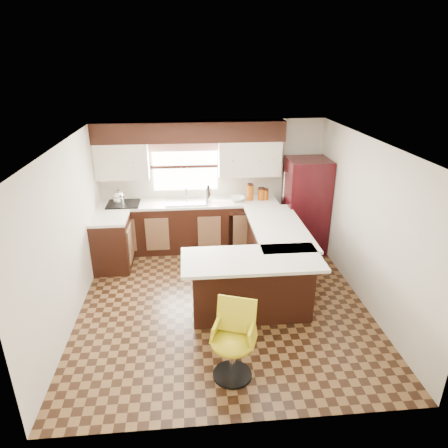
{
  "coord_description": "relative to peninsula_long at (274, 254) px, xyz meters",
  "views": [
    {
      "loc": [
        -0.46,
        -5.13,
        3.41
      ],
      "look_at": [
        0.06,
        0.45,
        1.08
      ],
      "focal_mm": 32.0,
      "sensor_mm": 36.0,
      "label": 1
    }
  ],
  "objects": [
    {
      "name": "cooktop",
      "position": [
        -2.55,
        1.25,
        0.51
      ],
      "size": [
        0.58,
        0.5,
        0.02
      ],
      "primitive_type": "cube",
      "color": "black",
      "rests_on": "counter_back"
    },
    {
      "name": "wall_left",
      "position": [
        -3.0,
        -0.62,
        0.75
      ],
      "size": [
        0.0,
        4.4,
        4.4
      ],
      "primitive_type": "plane",
      "rotation": [
        1.57,
        0.0,
        1.57
      ],
      "color": "beige",
      "rests_on": "floor"
    },
    {
      "name": "counter_back",
      "position": [
        -1.35,
        1.28,
        0.47
      ],
      "size": [
        3.3,
        0.6,
        0.04
      ],
      "primitive_type": "cube",
      "color": "silver",
      "rests_on": "base_cab_back"
    },
    {
      "name": "ceiling",
      "position": [
        -0.9,
        -0.62,
        1.95
      ],
      "size": [
        4.4,
        4.4,
        0.0
      ],
      "primitive_type": "plane",
      "rotation": [
        3.14,
        0.0,
        0.0
      ],
      "color": "silver",
      "rests_on": "wall_back"
    },
    {
      "name": "counter_left",
      "position": [
        -2.7,
        0.62,
        0.47
      ],
      "size": [
        0.6,
        0.7,
        0.04
      ],
      "primitive_type": "cube",
      "color": "silver",
      "rests_on": "base_cab_left"
    },
    {
      "name": "kettle",
      "position": [
        -2.62,
        1.26,
        0.65
      ],
      "size": [
        0.19,
        0.19,
        0.26
      ],
      "primitive_type": null,
      "color": "silver",
      "rests_on": "cooktop"
    },
    {
      "name": "canister_large",
      "position": [
        -0.21,
        1.3,
        0.64
      ],
      "size": [
        0.13,
        0.13,
        0.29
      ],
      "primitive_type": "cylinder",
      "color": "#98450A",
      "rests_on": "counter_back"
    },
    {
      "name": "peninsula_long",
      "position": [
        0.0,
        0.0,
        0.0
      ],
      "size": [
        0.6,
        1.95,
        0.9
      ],
      "primitive_type": "cube",
      "color": "black",
      "rests_on": "floor"
    },
    {
      "name": "sink",
      "position": [
        -1.4,
        1.25,
        0.51
      ],
      "size": [
        0.75,
        0.45,
        0.03
      ],
      "primitive_type": "cube",
      "color": "#B2B2B7",
      "rests_on": "counter_back"
    },
    {
      "name": "floor",
      "position": [
        -0.9,
        -0.62,
        -0.45
      ],
      "size": [
        4.4,
        4.4,
        0.0
      ],
      "primitive_type": "plane",
      "color": "#49301A",
      "rests_on": "ground"
    },
    {
      "name": "canister_med",
      "position": [
        0.01,
        1.3,
        0.6
      ],
      "size": [
        0.14,
        0.14,
        0.2
      ],
      "primitive_type": "cylinder",
      "color": "#98450A",
      "rests_on": "counter_back"
    },
    {
      "name": "wall_back",
      "position": [
        -0.9,
        1.58,
        0.75
      ],
      "size": [
        4.4,
        0.0,
        4.4
      ],
      "primitive_type": "plane",
      "rotation": [
        1.57,
        0.0,
        0.0
      ],
      "color": "beige",
      "rests_on": "floor"
    },
    {
      "name": "wall_right",
      "position": [
        1.2,
        -0.62,
        0.75
      ],
      "size": [
        0.0,
        4.4,
        4.4
      ],
      "primitive_type": "plane",
      "rotation": [
        1.57,
        0.0,
        -1.57
      ],
      "color": "beige",
      "rests_on": "floor"
    },
    {
      "name": "counter_pen_long",
      "position": [
        0.05,
        0.0,
        0.47
      ],
      "size": [
        0.84,
        1.95,
        0.04
      ],
      "primitive_type": "cube",
      "color": "silver",
      "rests_on": "peninsula_long"
    },
    {
      "name": "base_cab_back",
      "position": [
        -1.35,
        1.28,
        0.0
      ],
      "size": [
        3.3,
        0.6,
        0.9
      ],
      "primitive_type": "cube",
      "color": "black",
      "rests_on": "floor"
    },
    {
      "name": "canister_small",
      "position": [
        0.08,
        1.3,
        0.59
      ],
      "size": [
        0.12,
        0.12,
        0.18
      ],
      "primitive_type": "cylinder",
      "color": "#98450A",
      "rests_on": "counter_back"
    },
    {
      "name": "bar_chair",
      "position": [
        -0.93,
        -2.17,
        0.01
      ],
      "size": [
        0.63,
        0.63,
        0.93
      ],
      "primitive_type": null,
      "rotation": [
        0.0,
        0.0,
        -0.34
      ],
      "color": "gold",
      "rests_on": "floor"
    },
    {
      "name": "counter_pen_return",
      "position": [
        -0.55,
        -1.06,
        0.47
      ],
      "size": [
        1.89,
        0.84,
        0.04
      ],
      "primitive_type": "cube",
      "color": "silver",
      "rests_on": "peninsula_return"
    },
    {
      "name": "upper_cab_right",
      "position": [
        -0.22,
        1.4,
        1.27
      ],
      "size": [
        1.14,
        0.35,
        0.64
      ],
      "primitive_type": "cube",
      "color": "beige",
      "rests_on": "wall_back"
    },
    {
      "name": "upper_cab_left",
      "position": [
        -2.52,
        1.4,
        1.27
      ],
      "size": [
        0.94,
        0.35,
        0.64
      ],
      "primitive_type": "cube",
      "color": "beige",
      "rests_on": "wall_back"
    },
    {
      "name": "dishwasher",
      "position": [
        -0.35,
        0.99,
        -0.02
      ],
      "size": [
        0.58,
        0.03,
        0.78
      ],
      "primitive_type": "cube",
      "color": "black",
      "rests_on": "floor"
    },
    {
      "name": "percolator",
      "position": [
        -0.99,
        1.28,
        0.63
      ],
      "size": [
        0.13,
        0.13,
        0.28
      ],
      "primitive_type": "cylinder",
      "color": "silver",
      "rests_on": "counter_back"
    },
    {
      "name": "refrigerator",
      "position": [
        0.8,
        1.07,
        0.43
      ],
      "size": [
        0.75,
        0.72,
        1.76
      ],
      "primitive_type": "cube",
      "color": "black",
      "rests_on": "floor"
    },
    {
      "name": "wall_front",
      "position": [
        -0.9,
        -2.83,
        0.75
      ],
      "size": [
        4.4,
        0.0,
        4.4
      ],
      "primitive_type": "plane",
      "rotation": [
        -1.57,
        0.0,
        0.0
      ],
      "color": "beige",
      "rests_on": "floor"
    },
    {
      "name": "mixing_bowl",
      "position": [
        -0.46,
        1.28,
        0.53
      ],
      "size": [
        0.31,
        0.31,
        0.07
      ],
      "primitive_type": "imported",
      "rotation": [
        0.0,
        0.0,
        0.07
      ],
      "color": "white",
      "rests_on": "counter_back"
    },
    {
      "name": "valance",
      "position": [
        -1.4,
        1.52,
        1.49
      ],
      "size": [
        1.3,
        0.06,
        0.18
      ],
      "primitive_type": "cube",
      "color": "#D19B93",
      "rests_on": "wall_back"
    },
    {
      "name": "base_cab_left",
      "position": [
        -2.7,
        0.62,
        0.0
      ],
      "size": [
        0.6,
        0.7,
        0.9
      ],
      "primitive_type": "cube",
      "color": "black",
      "rests_on": "floor"
    },
    {
      "name": "peninsula_return",
      "position": [
        -0.53,
        -0.97,
        0.0
      ],
      "size": [
        1.65,
        0.6,
        0.9
      ],
      "primitive_type": "cube",
      "color": "black",
      "rests_on": "floor"
    },
    {
      "name": "window_pane",
      "position": [
        -1.4,
        1.56,
        1.1
      ],
      "size": [
        1.2,
        0.02,
        0.9
      ],
      "primitive_type": "cube",
      "color": "white",
      "rests_on": "wall_back"
    },
    {
      "name": "soffit",
      "position": [
        -1.3,
        1.4,
        1.77
      ],
      "size": [
        3.4,
        0.35,
        0.36
      ],
      "primitive_type": "cube",
      "color": "black",
      "rests_on": "wall_back"
    }
  ]
}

